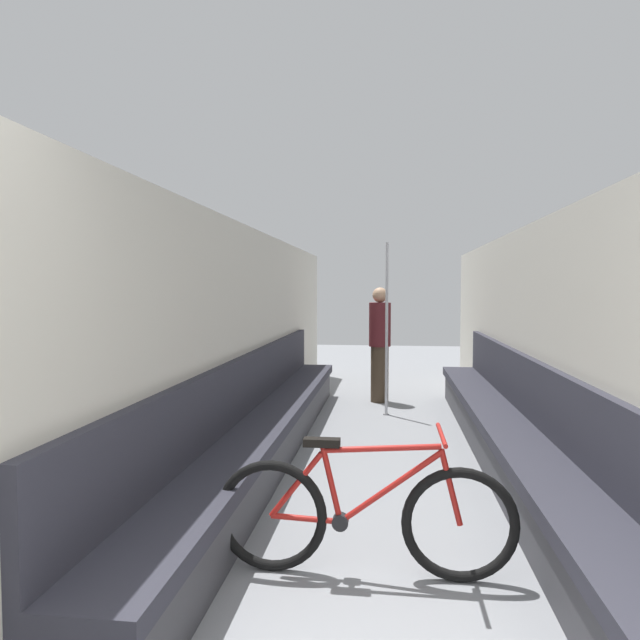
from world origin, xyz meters
name	(u,v)px	position (x,y,z in m)	size (l,w,h in m)	color
wall_left	(231,345)	(-1.34, 3.94, 1.08)	(0.10, 11.08, 2.16)	beige
wall_right	(550,349)	(1.34, 3.94, 1.08)	(0.10, 11.08, 2.16)	beige
bench_seat_row_left	(266,427)	(-1.08, 4.16, 0.31)	(0.49, 6.53, 0.97)	#3D3D42
bench_seat_row_right	(510,435)	(1.08, 4.16, 0.31)	(0.49, 6.53, 0.97)	#3D3D42
bicycle	(363,516)	(-0.10, 2.17, 0.33)	(1.65, 0.46, 0.81)	black
grab_pole_near	(387,331)	(0.00, 6.22, 1.04)	(0.08, 0.08, 2.14)	gray
passenger_standing	(380,343)	(-0.10, 7.04, 0.82)	(0.30, 0.30, 1.59)	#473828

